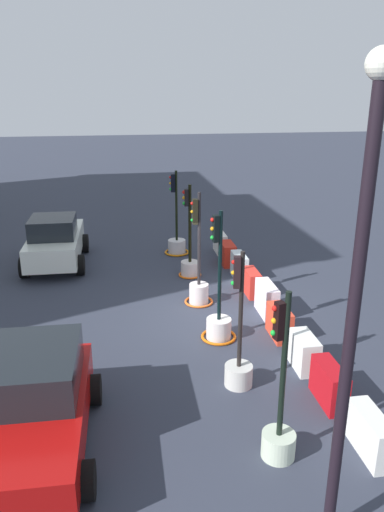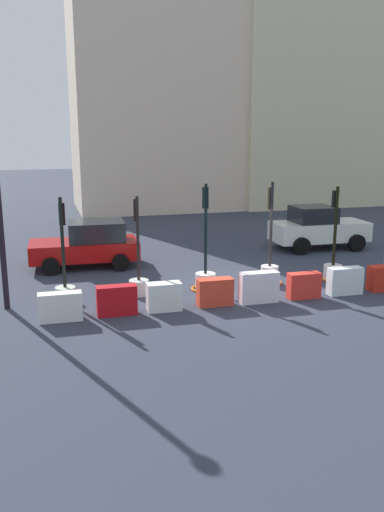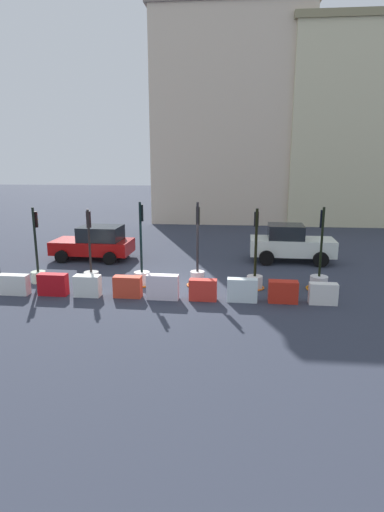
# 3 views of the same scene
# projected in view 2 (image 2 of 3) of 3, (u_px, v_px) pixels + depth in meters

# --- Properties ---
(ground_plane) EXTENTS (120.00, 120.00, 0.00)m
(ground_plane) POSITION_uv_depth(u_px,v_px,m) (244.00, 289.00, 16.93)
(ground_plane) COLOR #2F3442
(traffic_light_0) EXTENTS (0.59, 0.59, 3.11)m
(traffic_light_0) POSITION_uv_depth(u_px,v_px,m) (65.00, 282.00, 15.51)
(traffic_light_0) COLOR beige
(traffic_light_0) RESTS_ON ground_plane
(traffic_light_1) EXTENTS (0.61, 0.61, 3.05)m
(traffic_light_1) POSITION_uv_depth(u_px,v_px,m) (139.00, 277.00, 16.21)
(traffic_light_1) COLOR beige
(traffic_light_1) RESTS_ON ground_plane
(traffic_light_2) EXTENTS (0.91, 0.91, 3.37)m
(traffic_light_2) POSITION_uv_depth(u_px,v_px,m) (205.00, 274.00, 16.74)
(traffic_light_2) COLOR silver
(traffic_light_2) RESTS_ON ground_plane
(traffic_light_3) EXTENTS (0.86, 0.86, 3.37)m
(traffic_light_3) POSITION_uv_depth(u_px,v_px,m) (270.00, 267.00, 17.42)
(traffic_light_3) COLOR silver
(traffic_light_3) RESTS_ON ground_plane
(traffic_light_4) EXTENTS (0.78, 0.78, 3.16)m
(traffic_light_4) POSITION_uv_depth(u_px,v_px,m) (333.00, 264.00, 17.92)
(traffic_light_4) COLOR silver
(traffic_light_4) RESTS_ON ground_plane
(construction_barrier_0) EXTENTS (1.15, 0.42, 0.77)m
(construction_barrier_0) POSITION_uv_depth(u_px,v_px,m) (60.00, 307.00, 14.00)
(construction_barrier_0) COLOR silver
(construction_barrier_0) RESTS_ON ground_plane
(construction_barrier_1) EXTENTS (1.10, 0.42, 0.82)m
(construction_barrier_1) POSITION_uv_depth(u_px,v_px,m) (117.00, 300.00, 14.46)
(construction_barrier_1) COLOR red
(construction_barrier_1) RESTS_ON ground_plane
(construction_barrier_2) EXTENTS (0.97, 0.48, 0.80)m
(construction_barrier_2) POSITION_uv_depth(u_px,v_px,m) (164.00, 297.00, 14.81)
(construction_barrier_2) COLOR white
(construction_barrier_2) RESTS_ON ground_plane
(construction_barrier_3) EXTENTS (1.04, 0.44, 0.80)m
(construction_barrier_3) POSITION_uv_depth(u_px,v_px,m) (215.00, 292.00, 15.25)
(construction_barrier_3) COLOR red
(construction_barrier_3) RESTS_ON ground_plane
(construction_barrier_4) EXTENTS (1.17, 0.40, 0.92)m
(construction_barrier_4) POSITION_uv_depth(u_px,v_px,m) (259.00, 287.00, 15.51)
(construction_barrier_4) COLOR white
(construction_barrier_4) RESTS_ON ground_plane
(construction_barrier_5) EXTENTS (1.00, 0.39, 0.78)m
(construction_barrier_5) POSITION_uv_depth(u_px,v_px,m) (304.00, 286.00, 15.92)
(construction_barrier_5) COLOR red
(construction_barrier_5) RESTS_ON ground_plane
(construction_barrier_6) EXTENTS (1.08, 0.40, 0.85)m
(construction_barrier_6) POSITION_uv_depth(u_px,v_px,m) (345.00, 281.00, 16.30)
(construction_barrier_6) COLOR silver
(construction_barrier_6) RESTS_ON ground_plane
(construction_barrier_7) EXTENTS (1.04, 0.47, 0.79)m
(construction_barrier_7) POSITION_uv_depth(u_px,v_px,m) (384.00, 278.00, 16.74)
(construction_barrier_7) COLOR red
(construction_barrier_7) RESTS_ON ground_plane
(car_white_van) EXTENTS (4.12, 2.23, 1.84)m
(car_white_van) POSITION_uv_depth(u_px,v_px,m) (318.00, 228.00, 22.66)
(car_white_van) COLOR white
(car_white_van) RESTS_ON ground_plane
(car_red_compact) EXTENTS (4.00, 2.40, 1.69)m
(car_red_compact) POSITION_uv_depth(u_px,v_px,m) (88.00, 244.00, 19.67)
(car_red_compact) COLOR #A40C0B
(car_red_compact) RESTS_ON ground_plane
(building_main_facade) EXTENTS (12.18, 7.81, 16.03)m
(building_main_facade) POSITION_uv_depth(u_px,v_px,m) (164.00, 82.00, 34.05)
(building_main_facade) COLOR beige
(building_main_facade) RESTS_ON ground_plane
(building_corner_block) EXTENTS (11.86, 8.46, 14.59)m
(building_corner_block) POSITION_uv_depth(u_px,v_px,m) (306.00, 97.00, 36.93)
(building_corner_block) COLOR beige
(building_corner_block) RESTS_ON ground_plane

